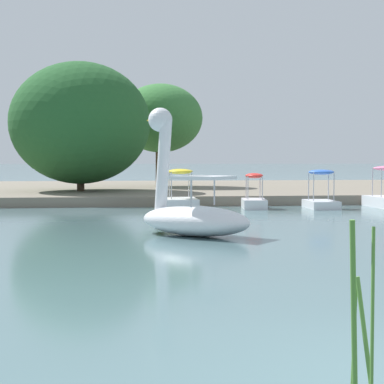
% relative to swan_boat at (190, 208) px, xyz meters
% --- Properties ---
extents(shore_bank_far, '(121.89, 19.55, 0.41)m').
position_rel_swan_boat_xyz_m(shore_bank_far, '(0.98, 19.38, -0.47)').
color(shore_bank_far, slate).
rests_on(shore_bank_far, ground_plane).
extents(swan_boat, '(3.23, 3.09, 3.22)m').
position_rel_swan_boat_xyz_m(swan_boat, '(0.00, 0.00, 0.00)').
color(swan_boat, white).
rests_on(swan_boat, ground_plane).
extents(pedal_boat_yellow, '(1.25, 1.98, 1.55)m').
position_rel_swan_boat_xyz_m(pedal_boat_yellow, '(0.55, 8.27, -0.23)').
color(pedal_boat_yellow, white).
rests_on(pedal_boat_yellow, ground_plane).
extents(pedal_boat_red, '(1.09, 1.83, 1.38)m').
position_rel_swan_boat_xyz_m(pedal_boat_red, '(3.46, 8.37, -0.26)').
color(pedal_boat_red, white).
rests_on(pedal_boat_red, ground_plane).
extents(pedal_boat_blue, '(1.14, 1.90, 1.51)m').
position_rel_swan_boat_xyz_m(pedal_boat_blue, '(6.06, 8.08, -0.23)').
color(pedal_boat_blue, white).
rests_on(pedal_boat_blue, ground_plane).
extents(tree_willow_overhanging, '(8.74, 8.78, 6.11)m').
position_rel_swan_boat_xyz_m(tree_willow_overhanging, '(-3.60, 14.63, 2.96)').
color(tree_willow_overhanging, '#423323').
rests_on(tree_willow_overhanging, shore_bank_far).
extents(tree_sapling_by_fence, '(6.30, 6.49, 5.73)m').
position_rel_swan_boat_xyz_m(tree_sapling_by_fence, '(0.53, 19.46, 3.53)').
color(tree_sapling_by_fence, '#4C3823').
rests_on(tree_sapling_by_fence, shore_bank_far).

